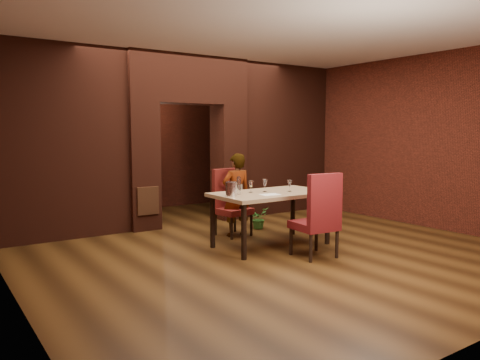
{
  "coord_description": "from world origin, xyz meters",
  "views": [
    {
      "loc": [
        -4.25,
        -6.0,
        1.79
      ],
      "look_at": [
        -0.14,
        0.0,
        1.02
      ],
      "focal_mm": 35.0,
      "sensor_mm": 36.0,
      "label": 1
    }
  ],
  "objects_px": {
    "person_seated": "(236,195)",
    "water_bottle": "(239,185)",
    "wine_glass_a": "(251,187)",
    "wine_glass_c": "(290,186)",
    "chair_near": "(314,215)",
    "wine_bucket": "(231,189)",
    "potted_plant": "(258,218)",
    "wine_glass_b": "(265,186)",
    "chair_far": "(233,203)",
    "dining_table": "(271,219)"
  },
  "relations": [
    {
      "from": "person_seated",
      "to": "water_bottle",
      "type": "height_order",
      "value": "person_seated"
    },
    {
      "from": "wine_glass_a",
      "to": "wine_glass_c",
      "type": "height_order",
      "value": "same"
    },
    {
      "from": "chair_near",
      "to": "wine_bucket",
      "type": "distance_m",
      "value": 1.24
    },
    {
      "from": "person_seated",
      "to": "wine_glass_a",
      "type": "distance_m",
      "value": 0.8
    },
    {
      "from": "chair_near",
      "to": "person_seated",
      "type": "bearing_deg",
      "value": -79.08
    },
    {
      "from": "wine_glass_a",
      "to": "wine_bucket",
      "type": "relative_size",
      "value": 0.88
    },
    {
      "from": "chair_near",
      "to": "person_seated",
      "type": "height_order",
      "value": "person_seated"
    },
    {
      "from": "potted_plant",
      "to": "wine_bucket",
      "type": "bearing_deg",
      "value": -139.52
    },
    {
      "from": "chair_near",
      "to": "wine_glass_a",
      "type": "relative_size",
      "value": 6.69
    },
    {
      "from": "wine_glass_b",
      "to": "wine_bucket",
      "type": "xyz_separation_m",
      "value": [
        -0.7,
        -0.11,
        0.01
      ]
    },
    {
      "from": "chair_far",
      "to": "wine_bucket",
      "type": "xyz_separation_m",
      "value": [
        -0.67,
        -0.95,
        0.38
      ]
    },
    {
      "from": "dining_table",
      "to": "wine_glass_b",
      "type": "distance_m",
      "value": 0.53
    },
    {
      "from": "chair_far",
      "to": "wine_glass_b",
      "type": "xyz_separation_m",
      "value": [
        0.03,
        -0.84,
        0.37
      ]
    },
    {
      "from": "wine_glass_a",
      "to": "chair_near",
      "type": "bearing_deg",
      "value": -68.29
    },
    {
      "from": "chair_near",
      "to": "potted_plant",
      "type": "relative_size",
      "value": 3.12
    },
    {
      "from": "chair_far",
      "to": "chair_near",
      "type": "height_order",
      "value": "chair_near"
    },
    {
      "from": "chair_far",
      "to": "wine_glass_a",
      "type": "xyz_separation_m",
      "value": [
        -0.2,
        -0.78,
        0.37
      ]
    },
    {
      "from": "wine_bucket",
      "to": "potted_plant",
      "type": "bearing_deg",
      "value": 40.48
    },
    {
      "from": "person_seated",
      "to": "wine_glass_b",
      "type": "bearing_deg",
      "value": 96.25
    },
    {
      "from": "chair_near",
      "to": "water_bottle",
      "type": "xyz_separation_m",
      "value": [
        -0.67,
        0.92,
        0.38
      ]
    },
    {
      "from": "water_bottle",
      "to": "wine_glass_c",
      "type": "bearing_deg",
      "value": -11.84
    },
    {
      "from": "chair_far",
      "to": "chair_near",
      "type": "distance_m",
      "value": 1.78
    },
    {
      "from": "chair_far",
      "to": "wine_glass_b",
      "type": "relative_size",
      "value": 5.85
    },
    {
      "from": "chair_far",
      "to": "chair_near",
      "type": "bearing_deg",
      "value": -89.89
    },
    {
      "from": "chair_near",
      "to": "wine_glass_b",
      "type": "height_order",
      "value": "chair_near"
    },
    {
      "from": "wine_glass_c",
      "to": "water_bottle",
      "type": "bearing_deg",
      "value": 168.16
    },
    {
      "from": "dining_table",
      "to": "wine_glass_a",
      "type": "xyz_separation_m",
      "value": [
        -0.28,
        0.14,
        0.51
      ]
    },
    {
      "from": "chair_far",
      "to": "potted_plant",
      "type": "relative_size",
      "value": 2.94
    },
    {
      "from": "dining_table",
      "to": "person_seated",
      "type": "height_order",
      "value": "person_seated"
    },
    {
      "from": "person_seated",
      "to": "potted_plant",
      "type": "bearing_deg",
      "value": -152.38
    },
    {
      "from": "water_bottle",
      "to": "dining_table",
      "type": "bearing_deg",
      "value": -7.48
    },
    {
      "from": "wine_glass_b",
      "to": "potted_plant",
      "type": "relative_size",
      "value": 0.5
    },
    {
      "from": "chair_far",
      "to": "water_bottle",
      "type": "height_order",
      "value": "chair_far"
    },
    {
      "from": "wine_glass_a",
      "to": "potted_plant",
      "type": "bearing_deg",
      "value": 48.19
    },
    {
      "from": "dining_table",
      "to": "person_seated",
      "type": "bearing_deg",
      "value": 93.62
    },
    {
      "from": "chair_near",
      "to": "wine_glass_a",
      "type": "distance_m",
      "value": 1.11
    },
    {
      "from": "chair_near",
      "to": "wine_bucket",
      "type": "xyz_separation_m",
      "value": [
        -0.86,
        0.82,
        0.34
      ]
    },
    {
      "from": "chair_far",
      "to": "wine_glass_c",
      "type": "distance_m",
      "value": 1.15
    },
    {
      "from": "wine_glass_a",
      "to": "wine_glass_c",
      "type": "relative_size",
      "value": 1.0
    },
    {
      "from": "chair_near",
      "to": "wine_glass_b",
      "type": "relative_size",
      "value": 6.21
    },
    {
      "from": "chair_near",
      "to": "wine_glass_c",
      "type": "relative_size",
      "value": 6.68
    },
    {
      "from": "potted_plant",
      "to": "wine_glass_a",
      "type": "bearing_deg",
      "value": -131.81
    },
    {
      "from": "chair_near",
      "to": "wine_glass_c",
      "type": "height_order",
      "value": "chair_near"
    },
    {
      "from": "chair_near",
      "to": "water_bottle",
      "type": "bearing_deg",
      "value": -48.56
    },
    {
      "from": "chair_far",
      "to": "potted_plant",
      "type": "height_order",
      "value": "chair_far"
    },
    {
      "from": "wine_glass_b",
      "to": "potted_plant",
      "type": "bearing_deg",
      "value": 57.74
    },
    {
      "from": "wine_glass_c",
      "to": "dining_table",
      "type": "bearing_deg",
      "value": 159.93
    },
    {
      "from": "wine_glass_b",
      "to": "wine_glass_c",
      "type": "distance_m",
      "value": 0.39
    },
    {
      "from": "wine_glass_a",
      "to": "chair_far",
      "type": "bearing_deg",
      "value": 75.91
    },
    {
      "from": "potted_plant",
      "to": "chair_near",
      "type": "bearing_deg",
      "value": -104.07
    }
  ]
}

